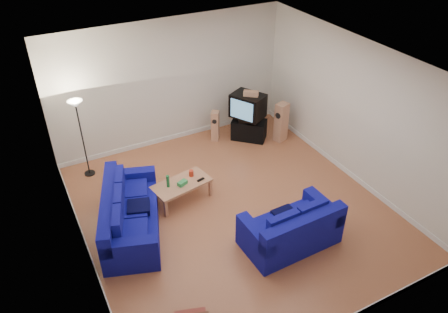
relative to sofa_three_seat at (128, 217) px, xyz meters
name	(u,v)px	position (x,y,z in m)	size (l,w,h in m)	color
room	(234,148)	(2.11, -0.39, 1.21)	(6.01, 6.51, 3.21)	brown
sofa_three_seat	(128,217)	(0.00, 0.00, 0.00)	(1.71, 2.54, 0.90)	#020262
sofa_loveseat	(292,231)	(2.60, -1.80, 0.00)	(1.81, 1.05, 0.89)	#020262
coffee_table	(181,185)	(1.30, 0.40, 0.06)	(1.33, 0.84, 0.45)	tan
bottle	(168,181)	(1.01, 0.41, 0.25)	(0.06, 0.06, 0.28)	#197233
tissue_box	(182,183)	(1.30, 0.33, 0.16)	(0.21, 0.11, 0.09)	green
red_canister	(191,173)	(1.59, 0.53, 0.18)	(0.10, 0.10, 0.14)	red
remote	(201,180)	(1.71, 0.30, 0.12)	(0.17, 0.05, 0.02)	black
tv_stand	(249,130)	(3.87, 1.94, -0.07)	(0.87, 0.48, 0.53)	black
av_receiver	(248,119)	(3.84, 1.96, 0.25)	(0.48, 0.39, 0.11)	black
television	(248,106)	(3.83, 1.98, 0.62)	(0.90, 0.99, 0.62)	black
centre_speaker	(251,94)	(3.86, 1.89, 1.00)	(0.37, 0.15, 0.13)	tan
speaker_left	(215,126)	(3.06, 2.30, 0.07)	(0.29, 0.31, 0.82)	tan
speaker_right	(281,122)	(4.56, 1.49, 0.19)	(0.37, 0.33, 1.06)	tan
floor_lamp	(77,115)	(-0.26, 2.29, 1.24)	(0.33, 0.33, 1.90)	black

